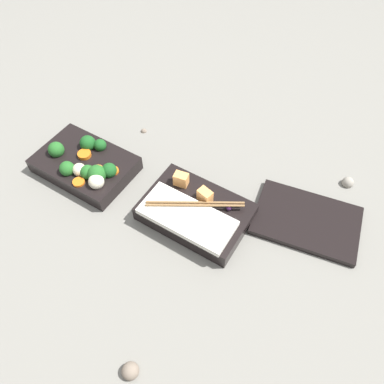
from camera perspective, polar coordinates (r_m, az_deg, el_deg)
ground_plane at (r=0.85m, az=-7.19°, el=0.20°), size 3.00×3.00×0.00m
bento_tray_vegetable at (r=0.89m, az=-15.91°, el=4.07°), size 0.22×0.15×0.07m
bento_tray_rice at (r=0.78m, az=0.29°, el=-3.19°), size 0.22×0.15×0.07m
bento_lid at (r=0.83m, az=17.05°, el=-4.17°), size 0.24×0.18×0.01m
pebble_0 at (r=0.98m, az=-7.38°, el=9.30°), size 0.01×0.01×0.01m
pebble_1 at (r=0.68m, az=-9.38°, el=-25.30°), size 0.03×0.03×0.03m
pebble_2 at (r=0.92m, az=22.63°, el=1.35°), size 0.03×0.03×0.03m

